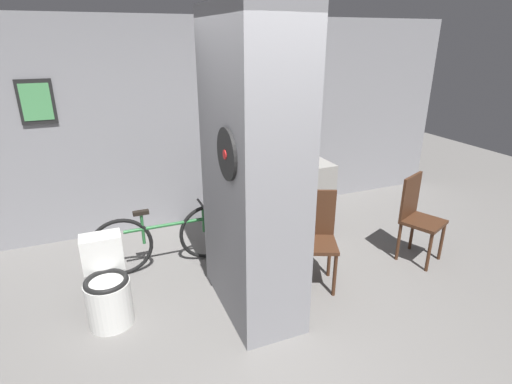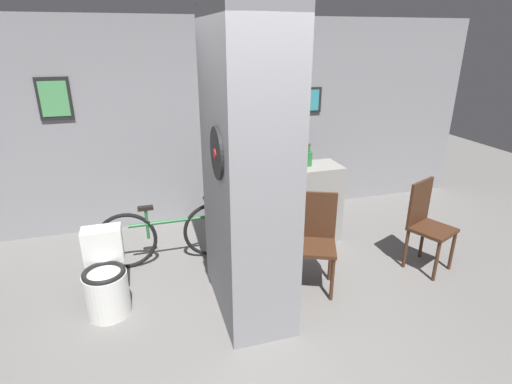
{
  "view_description": "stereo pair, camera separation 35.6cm",
  "coord_description": "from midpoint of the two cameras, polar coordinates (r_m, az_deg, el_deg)",
  "views": [
    {
      "loc": [
        -1.08,
        -2.35,
        2.36
      ],
      "look_at": [
        0.3,
        0.98,
        0.95
      ],
      "focal_mm": 28.0,
      "sensor_mm": 36.0,
      "label": 1
    },
    {
      "loc": [
        -0.74,
        -2.47,
        2.36
      ],
      "look_at": [
        0.3,
        0.98,
        0.95
      ],
      "focal_mm": 28.0,
      "sensor_mm": 36.0,
      "label": 2
    }
  ],
  "objects": [
    {
      "name": "ground_plane",
      "position": [
        3.49,
        -1.43,
        -21.11
      ],
      "size": [
        14.0,
        14.0,
        0.0
      ],
      "primitive_type": "plane",
      "color": "slate"
    },
    {
      "name": "counter_shelf",
      "position": [
        4.79,
        0.6,
        -1.9
      ],
      "size": [
        1.43,
        0.44,
        0.94
      ],
      "color": "gray",
      "rests_on": "ground_plane"
    },
    {
      "name": "toilet",
      "position": [
        3.86,
        -23.04,
        -12.61
      ],
      "size": [
        0.39,
        0.55,
        0.74
      ],
      "color": "silver",
      "rests_on": "ground_plane"
    },
    {
      "name": "chair_by_doorway",
      "position": [
        4.67,
        20.08,
        -3.08
      ],
      "size": [
        0.52,
        0.52,
        0.96
      ],
      "rotation": [
        0.0,
        0.0,
        0.4
      ],
      "color": "#422616",
      "rests_on": "ground_plane"
    },
    {
      "name": "wall_back",
      "position": [
        5.23,
        -12.17,
        9.24
      ],
      "size": [
        8.0,
        0.09,
        2.6
      ],
      "color": "gray",
      "rests_on": "ground_plane"
    },
    {
      "name": "bottle_short",
      "position": [
        4.65,
        3.06,
        4.49
      ],
      "size": [
        0.08,
        0.08,
        0.21
      ],
      "color": "silver",
      "rests_on": "counter_shelf"
    },
    {
      "name": "bicycle",
      "position": [
        4.45,
        -14.93,
        -6.44
      ],
      "size": [
        1.58,
        0.42,
        0.7
      ],
      "color": "black",
      "rests_on": "ground_plane"
    },
    {
      "name": "chair_near_pillar",
      "position": [
        3.98,
        5.97,
        -6.12
      ],
      "size": [
        0.52,
        0.52,
        0.96
      ],
      "rotation": [
        0.0,
        0.0,
        -0.41
      ],
      "color": "#422616",
      "rests_on": "ground_plane"
    },
    {
      "name": "bottle_tall",
      "position": [
        4.74,
        4.2,
        5.08
      ],
      "size": [
        0.09,
        0.09,
        0.27
      ],
      "color": "#267233",
      "rests_on": "counter_shelf"
    },
    {
      "name": "pillar_center",
      "position": [
        3.33,
        -3.61,
        2.77
      ],
      "size": [
        0.6,
        1.16,
        2.6
      ],
      "color": "gray",
      "rests_on": "ground_plane"
    }
  ]
}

